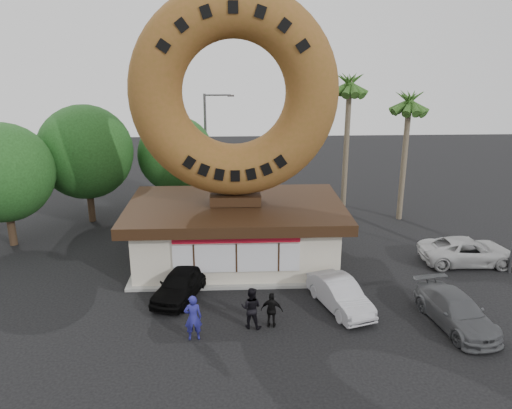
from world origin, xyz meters
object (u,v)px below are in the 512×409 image
Objects in this scene: donut_shop at (236,231)px; car_grey at (456,311)px; giant_donut at (234,93)px; car_white at (468,251)px; person_left at (193,318)px; car_black at (181,284)px; person_right at (272,310)px; car_silver at (340,294)px; person_center at (251,308)px; street_lamp at (208,145)px.

donut_shop is 2.47× the size of car_grey.
giant_donut reaches higher than car_white.
car_black is (-0.85, 3.53, -0.28)m from person_left.
donut_shop reaches higher than person_right.
giant_donut is 2.26× the size of car_grey.
car_silver is 4.80m from car_grey.
car_silver is at bearing -48.86° from donut_shop.
giant_donut reaches higher than person_center.
car_grey is (11.63, -2.98, -0.02)m from car_black.
street_lamp is 5.19× the size of person_right.
car_silver is (6.39, -15.21, -3.82)m from street_lamp.
street_lamp is 17.17m from person_center.
person_right is at bearing -165.73° from person_center.
donut_shop is at bearing 75.03° from car_black.
car_white reaches higher than car_black.
person_left reaches higher than person_center.
person_right reaches higher than car_black.
donut_shop is at bearing -109.58° from person_left.
person_right is 7.63m from car_grey.
car_black is (-2.59, -3.86, -8.24)m from giant_donut.
person_left is at bearing -103.28° from giant_donut.
person_left reaches higher than car_white.
giant_donut reaches higher than car_black.
donut_shop is 12.37m from car_white.
person_center is at bearing -178.08° from car_silver.
car_black is at bearing -123.84° from giant_donut.
person_center is 4.19m from car_black.
car_silver is at bearing 150.76° from car_grey.
car_white is (7.76, 4.41, 0.03)m from car_silver.
car_silver is (3.97, 1.41, -0.23)m from person_center.
donut_shop is at bearing 113.53° from car_silver.
person_center is at bearing 11.60° from person_right.
person_center is at bearing 117.64° from car_white.
person_right is (3.27, -16.62, -3.71)m from street_lamp.
person_left reaches higher than car_grey.
street_lamp is at bearing -66.73° from person_right.
car_black is (-2.59, -3.85, -1.09)m from donut_shop.
car_black is at bearing -22.44° from person_right.
person_right is 0.31× the size of car_white.
car_white is (14.04, 6.60, -0.26)m from person_left.
car_white is (10.89, 5.83, -0.08)m from person_right.
giant_donut reaches higher than person_right.
giant_donut is at bearing 113.45° from car_silver.
giant_donut reaches higher than donut_shop.
car_grey is (10.79, 0.54, -0.30)m from person_left.
person_center is at bearing 169.19° from car_grey.
donut_shop reaches higher than person_left.
car_white is (12.30, -0.78, -1.07)m from donut_shop.
person_right is 3.43m from car_silver.
person_right is 0.38× the size of car_silver.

